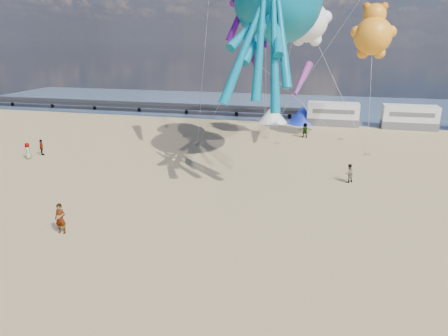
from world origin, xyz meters
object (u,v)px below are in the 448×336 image
motorhome_1 (409,117)px  beachgoer_1 (349,173)px  beachgoer_4 (305,130)px  windsock_mid (254,60)px  motorhome_0 (333,114)px  sandbag_c (367,154)px  sandbag_d (341,139)px  beachgoer_3 (42,147)px  sandbag_e (266,138)px  tent_blue (302,115)px  standing_person (60,219)px  kite_octopus_teal (279,0)px  kite_panda (308,22)px  sandbag_b (278,143)px  tent_white (273,114)px  kite_teddy_orange (373,36)px  beachgoer_0 (28,151)px  sandbag_a (198,144)px  windsock_right (302,79)px

motorhome_1 → beachgoer_1: 24.54m
beachgoer_4 → windsock_mid: windsock_mid is taller
motorhome_0 → sandbag_c: size_ratio=13.20×
sandbag_c → sandbag_d: size_ratio=1.00×
beachgoer_3 → sandbag_e: 24.02m
tent_blue → sandbag_c: (7.26, -14.34, -1.09)m
standing_person → windsock_mid: bearing=68.8°
beachgoer_1 → sandbag_e: (-8.50, 13.24, -0.66)m
beachgoer_3 → kite_octopus_teal: (22.64, 2.05, 13.23)m
standing_person → sandbag_d: standing_person is taller
motorhome_1 → kite_panda: bearing=-139.2°
beachgoer_4 → sandbag_b: 4.68m
windsock_mid → sandbag_c: bearing=-28.1°
kite_panda → windsock_mid: bearing=-152.8°
sandbag_b → sandbag_d: (6.75, 3.66, 0.00)m
motorhome_1 → windsock_mid: (-18.08, -13.11, 7.51)m
motorhome_1 → tent_white: bearing=180.0°
sandbag_e → tent_blue: bearing=70.3°
sandbag_c → kite_octopus_teal: size_ratio=0.04×
kite_panda → windsock_mid: size_ratio=1.13×
motorhome_1 → beachgoer_3: size_ratio=4.14×
beachgoer_1 → beachgoer_4: beachgoer_4 is taller
sandbag_d → kite_teddy_orange: (2.09, -1.73, 11.18)m
tent_white → kite_panda: size_ratio=0.59×
beachgoer_4 → sandbag_b: (-2.65, -3.78, -0.76)m
kite_octopus_teal → motorhome_1: bearing=58.9°
beachgoer_0 → sandbag_a: size_ratio=3.18×
sandbag_a → sandbag_b: bearing=16.5°
tent_blue → beachgoer_4: (0.81, -8.19, -0.33)m
windsock_right → tent_white: bearing=120.8°
kite_teddy_orange → kite_panda: bearing=-168.5°
beachgoer_4 → windsock_right: windsock_right is taller
kite_octopus_teal → windsock_mid: size_ratio=2.29×
beachgoer_0 → sandbag_c: bearing=98.0°
sandbag_e → motorhome_1: bearing=29.9°
beachgoer_0 → kite_teddy_orange: 35.84m
kite_panda → windsock_right: 5.69m
sandbag_a → beachgoer_3: bearing=-151.4°
tent_white → kite_teddy_orange: kite_teddy_orange is taller
windsock_right → motorhome_0: bearing=85.7°
beachgoer_0 → sandbag_a: beachgoer_0 is taller
standing_person → beachgoer_4: standing_person is taller
beachgoer_0 → beachgoer_1: beachgoer_0 is taller
beachgoer_3 → windsock_right: windsock_right is taller
tent_blue → beachgoer_4: tent_blue is taller
sandbag_c → motorhome_0: bearing=102.8°
sandbag_d → kite_teddy_orange: 11.51m
standing_person → beachgoer_3: bearing=127.0°
motorhome_0 → beachgoer_1: (1.00, -23.01, -0.73)m
sandbag_a → kite_octopus_teal: kite_octopus_teal is taller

